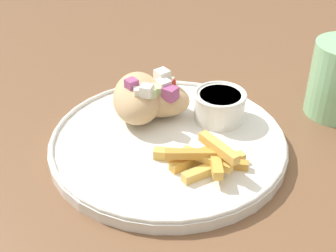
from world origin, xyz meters
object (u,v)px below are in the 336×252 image
(plate, at_px, (168,142))
(fries_pile, at_px, (205,158))
(pita_sandwich_near, at_px, (138,97))
(sauce_ramekin, at_px, (220,104))
(pita_sandwich_far, at_px, (154,97))

(plate, relative_size, fries_pile, 3.09)
(plate, bearing_deg, fries_pile, -0.86)
(pita_sandwich_near, bearing_deg, sauce_ramekin, 83.20)
(pita_sandwich_near, relative_size, sauce_ramekin, 1.74)
(plate, bearing_deg, pita_sandwich_near, 176.94)
(fries_pile, height_order, sauce_ramekin, sauce_ramekin)
(pita_sandwich_far, distance_m, fries_pile, 0.13)
(plate, height_order, fries_pile, fries_pile)
(plate, xyz_separation_m, sauce_ramekin, (0.01, 0.08, 0.03))
(pita_sandwich_near, height_order, sauce_ramekin, pita_sandwich_near)
(plate, bearing_deg, pita_sandwich_far, 157.82)
(pita_sandwich_far, height_order, sauce_ramekin, pita_sandwich_far)
(fries_pile, relative_size, sauce_ramekin, 1.38)
(plate, height_order, pita_sandwich_far, pita_sandwich_far)
(pita_sandwich_near, xyz_separation_m, fries_pile, (0.14, -0.00, -0.02))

